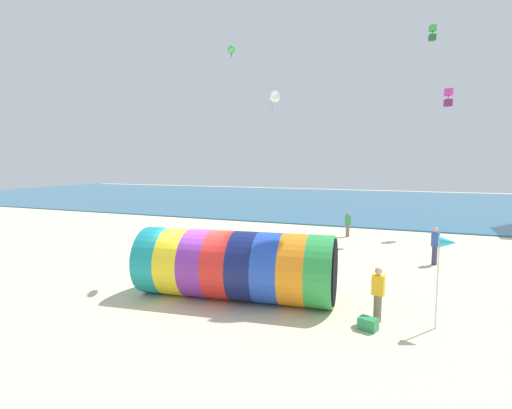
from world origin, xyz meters
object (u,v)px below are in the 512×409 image
(kite_magenta_box, at_px, (448,97))
(bystander_mid_beach, at_px, (348,224))
(cooler_box, at_px, (368,324))
(kite_green_box, at_px, (433,33))
(kite_white_delta, at_px, (272,98))
(kite_green_parafoil, at_px, (231,50))
(bystander_near_water, at_px, (435,245))
(beach_flag, at_px, (447,247))
(giant_inflatable_tube, at_px, (235,265))
(kite_handler, at_px, (378,294))

(kite_magenta_box, relative_size, bystander_mid_beach, 0.75)
(cooler_box, bearing_deg, kite_green_box, 84.41)
(kite_white_delta, xyz_separation_m, bystander_mid_beach, (4.56, 1.94, -8.03))
(kite_green_parafoil, distance_m, bystander_near_water, 12.88)
(bystander_near_water, xyz_separation_m, bystander_mid_beach, (-4.97, 5.72, -0.10))
(kite_green_parafoil, xyz_separation_m, bystander_near_water, (8.49, 4.29, -8.69))
(kite_green_parafoil, relative_size, bystander_near_water, 0.52)
(kite_magenta_box, bearing_deg, cooler_box, -98.83)
(beach_flag, bearing_deg, giant_inflatable_tube, 178.69)
(bystander_near_water, bearing_deg, kite_white_delta, 158.38)
(kite_green_box, xyz_separation_m, cooler_box, (-1.68, -17.17, -12.84))
(kite_green_box, height_order, bystander_mid_beach, kite_green_box)
(kite_white_delta, relative_size, kite_magenta_box, 1.22)
(kite_handler, relative_size, kite_green_box, 1.68)
(kite_handler, xyz_separation_m, kite_magenta_box, (2.65, 17.50, 8.24))
(kite_magenta_box, distance_m, cooler_box, 20.52)
(cooler_box, bearing_deg, giant_inflatable_tube, 168.02)
(giant_inflatable_tube, height_order, kite_white_delta, kite_white_delta)
(kite_handler, height_order, beach_flag, beach_flag)
(kite_green_parafoil, distance_m, kite_magenta_box, 16.60)
(kite_green_parafoil, xyz_separation_m, beach_flag, (8.45, -3.67, -7.18))
(kite_white_delta, bearing_deg, kite_green_box, 26.65)
(bystander_mid_beach, bearing_deg, kite_handler, -77.25)
(cooler_box, bearing_deg, kite_green_parafoil, 145.03)
(bystander_near_water, bearing_deg, kite_green_box, 92.46)
(kite_green_box, distance_m, kite_white_delta, 11.07)
(giant_inflatable_tube, bearing_deg, kite_green_parafoil, 116.83)
(kite_white_delta, height_order, beach_flag, kite_white_delta)
(cooler_box, bearing_deg, kite_magenta_box, 81.17)
(giant_inflatable_tube, distance_m, bystander_near_water, 10.30)
(kite_white_delta, xyz_separation_m, kite_magenta_box, (10.32, 5.69, 0.23))
(kite_green_parafoil, bearing_deg, bystander_mid_beach, 70.60)
(kite_handler, relative_size, beach_flag, 0.61)
(kite_green_box, relative_size, kite_white_delta, 0.67)
(beach_flag, bearing_deg, kite_handler, -177.62)
(giant_inflatable_tube, distance_m, bystander_mid_beach, 13.64)
(kite_green_parafoil, height_order, bystander_mid_beach, kite_green_parafoil)
(kite_handler, bearing_deg, cooler_box, -103.66)
(bystander_near_water, height_order, bystander_mid_beach, bystander_near_water)
(giant_inflatable_tube, xyz_separation_m, cooler_box, (4.67, -0.99, -1.03))
(kite_green_box, distance_m, kite_green_parafoil, 15.43)
(kite_handler, xyz_separation_m, kite_green_box, (1.50, 16.41, 12.16))
(bystander_near_water, xyz_separation_m, beach_flag, (-0.04, -7.96, 1.51))
(kite_magenta_box, xyz_separation_m, beach_flag, (-0.84, -17.42, -6.65))
(kite_handler, height_order, kite_magenta_box, kite_magenta_box)
(kite_magenta_box, bearing_deg, kite_green_parafoil, -124.05)
(kite_magenta_box, bearing_deg, kite_handler, -98.62)
(giant_inflatable_tube, relative_size, bystander_near_water, 3.98)
(bystander_near_water, height_order, cooler_box, bystander_near_water)
(giant_inflatable_tube, bearing_deg, kite_green_box, 68.57)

